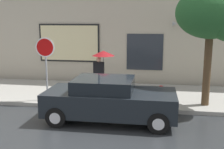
% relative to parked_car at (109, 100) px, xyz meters
% --- Properties ---
extents(ground_plane, '(60.00, 60.00, 0.00)m').
position_rel_parked_car_xyz_m(ground_plane, '(-0.74, -0.03, -0.71)').
color(ground_plane, '#282B2D').
extents(sidewalk, '(20.00, 4.00, 0.15)m').
position_rel_parked_car_xyz_m(sidewalk, '(-0.74, 2.97, -0.64)').
color(sidewalk, gray).
rests_on(sidewalk, ground).
extents(building_facade, '(20.00, 0.67, 7.00)m').
position_rel_parked_car_xyz_m(building_facade, '(-0.76, 5.47, 2.77)').
color(building_facade, '#B2A893').
rests_on(building_facade, ground).
extents(parked_car, '(4.22, 1.91, 1.42)m').
position_rel_parked_car_xyz_m(parked_car, '(0.00, 0.00, 0.00)').
color(parked_car, black).
rests_on(parked_car, ground).
extents(fire_hydrant, '(0.30, 0.44, 0.73)m').
position_rel_parked_car_xyz_m(fire_hydrant, '(1.69, 1.56, -0.20)').
color(fire_hydrant, red).
rests_on(fire_hydrant, sidewalk).
extents(pedestrian_with_umbrella, '(0.98, 0.98, 1.83)m').
position_rel_parked_car_xyz_m(pedestrian_with_umbrella, '(-0.84, 3.03, 0.90)').
color(pedestrian_with_umbrella, black).
rests_on(pedestrian_with_umbrella, sidewalk).
extents(street_tree, '(2.47, 2.10, 4.31)m').
position_rel_parked_car_xyz_m(street_tree, '(3.44, 1.73, 2.72)').
color(street_tree, '#4C3823').
rests_on(street_tree, sidewalk).
extents(stop_sign, '(0.76, 0.10, 2.47)m').
position_rel_parked_car_xyz_m(stop_sign, '(-2.74, 1.46, 1.19)').
color(stop_sign, gray).
rests_on(stop_sign, sidewalk).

